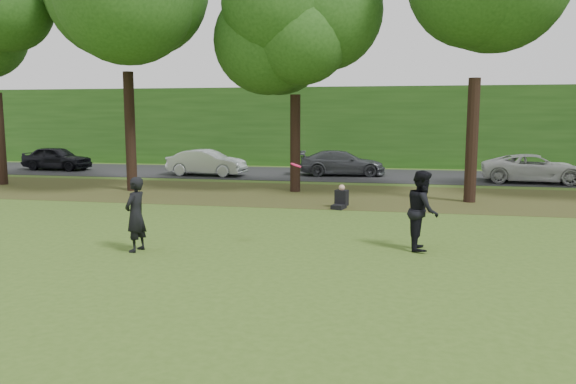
# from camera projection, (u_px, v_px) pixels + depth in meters

# --- Properties ---
(ground) EXTENTS (120.00, 120.00, 0.00)m
(ground) POSITION_uv_depth(u_px,v_px,m) (318.00, 300.00, 10.02)
(ground) COLOR #39561A
(ground) RESTS_ON ground
(leaf_litter) EXTENTS (60.00, 7.00, 0.01)m
(leaf_litter) POSITION_uv_depth(u_px,v_px,m) (364.00, 196.00, 22.65)
(leaf_litter) COLOR #3C2A15
(leaf_litter) RESTS_ON ground
(street) EXTENTS (70.00, 7.00, 0.02)m
(street) POSITION_uv_depth(u_px,v_px,m) (373.00, 175.00, 30.42)
(street) COLOR black
(street) RESTS_ON ground
(far_hedge) EXTENTS (70.00, 3.00, 5.00)m
(far_hedge) POSITION_uv_depth(u_px,v_px,m) (379.00, 127.00, 35.91)
(far_hedge) COLOR #204A15
(far_hedge) RESTS_ON ground
(player_left) EXTENTS (0.53, 0.72, 1.81)m
(player_left) POSITION_uv_depth(u_px,v_px,m) (136.00, 214.00, 13.46)
(player_left) COLOR black
(player_left) RESTS_ON ground
(player_right) EXTENTS (0.76, 0.96, 1.95)m
(player_right) POSITION_uv_depth(u_px,v_px,m) (422.00, 210.00, 13.62)
(player_right) COLOR black
(player_right) RESTS_ON ground
(parked_cars) EXTENTS (37.13, 3.90, 1.39)m
(parked_cars) POSITION_uv_depth(u_px,v_px,m) (351.00, 164.00, 29.46)
(parked_cars) COLOR black
(parked_cars) RESTS_ON street
(frisbee) EXTENTS (0.34, 0.35, 0.14)m
(frisbee) POSITION_uv_depth(u_px,v_px,m) (296.00, 165.00, 13.45)
(frisbee) COLOR #E8134D
(frisbee) RESTS_ON ground
(seated_person) EXTENTS (0.58, 0.81, 0.83)m
(seated_person) POSITION_uv_depth(u_px,v_px,m) (341.00, 199.00, 19.78)
(seated_person) COLOR black
(seated_person) RESTS_ON ground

